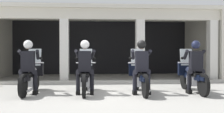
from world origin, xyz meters
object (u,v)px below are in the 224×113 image
object	(u,v)px
police_officer_center_right	(141,62)
police_officer_far_right	(195,62)
motorcycle_far_left	(31,76)
police_officer_far_left	(28,62)
motorcycle_center_right	(140,76)
motorcycle_far_right	(192,76)
police_officer_center_left	(85,62)
motorcycle_center_left	(85,76)

from	to	relation	value
police_officer_center_right	police_officer_far_right	xyz separation A→B (m)	(1.64, 0.06, 0.00)
motorcycle_far_left	police_officer_far_right	world-z (taller)	police_officer_far_right
police_officer_far_left	police_officer_center_right	xyz separation A→B (m)	(3.28, -0.22, 0.00)
motorcycle_center_right	police_officer_center_right	world-z (taller)	police_officer_center_right
motorcycle_far_right	police_officer_far_right	size ratio (longest dim) A/B	1.29
police_officer_center_left	police_officer_far_right	size ratio (longest dim) A/B	1.00
motorcycle_far_left	motorcycle_center_right	xyz separation A→B (m)	(3.28, -0.22, 0.00)
motorcycle_far_right	police_officer_far_left	bearing A→B (deg)	177.98
police_officer_far_left	police_officer_far_right	xyz separation A→B (m)	(4.92, -0.15, 0.00)
police_officer_far_left	motorcycle_far_left	bearing A→B (deg)	83.90
motorcycle_center_left	police_officer_center_right	size ratio (longest dim) A/B	1.29
police_officer_center_right	police_officer_center_left	bearing A→B (deg)	169.41
motorcycle_far_right	motorcycle_center_right	bearing A→B (deg)	178.68
police_officer_center_right	police_officer_far_right	size ratio (longest dim) A/B	1.00
police_officer_far_left	police_officer_center_left	distance (m)	1.64
police_officer_center_left	motorcycle_far_left	bearing A→B (deg)	163.75
motorcycle_center_left	police_officer_center_left	distance (m)	0.52
police_officer_center_left	motorcycle_center_right	size ratio (longest dim) A/B	0.78
motorcycle_center_right	motorcycle_far_right	bearing A→B (deg)	-4.32
police_officer_far_left	police_officer_center_right	bearing A→B (deg)	-9.63
police_officer_far_left	police_officer_far_right	distance (m)	4.92
motorcycle_far_left	police_officer_far_left	world-z (taller)	police_officer_far_left
police_officer_center_left	police_officer_center_right	xyz separation A→B (m)	(1.64, -0.12, 0.00)
police_officer_far_left	motorcycle_far_right	size ratio (longest dim) A/B	0.78
motorcycle_center_right	police_officer_far_right	bearing A→B (deg)	-14.18
police_officer_center_left	motorcycle_far_right	xyz separation A→B (m)	(3.28, 0.23, -0.44)
motorcycle_center_left	police_officer_far_right	size ratio (longest dim) A/B	1.29
police_officer_far_left	motorcycle_far_right	distance (m)	4.94
police_officer_center_right	police_officer_far_left	bearing A→B (deg)	169.68
police_officer_far_left	motorcycle_center_right	world-z (taller)	police_officer_far_left
motorcycle_far_left	police_officer_far_left	distance (m)	0.52
motorcycle_center_right	police_officer_far_right	size ratio (longest dim) A/B	1.29
police_officer_far_left	motorcycle_center_right	size ratio (longest dim) A/B	0.78
police_officer_far_left	motorcycle_center_right	bearing A→B (deg)	-4.68
police_officer_far_left	police_officer_far_right	bearing A→B (deg)	-7.63
motorcycle_center_left	police_officer_center_left	bearing A→B (deg)	-93.31
motorcycle_far_left	motorcycle_center_left	world-z (taller)	same
motorcycle_center_left	police_officer_far_right	distance (m)	3.33
motorcycle_center_right	motorcycle_far_left	bearing A→B (deg)	169.68
police_officer_far_right	motorcycle_center_left	bearing A→B (deg)	170.61
motorcycle_center_right	police_officer_center_right	size ratio (longest dim) A/B	1.29
police_officer_center_left	motorcycle_far_right	world-z (taller)	police_officer_center_left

